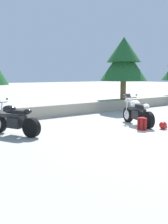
% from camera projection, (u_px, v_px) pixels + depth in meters
% --- Properties ---
extents(ground_plane, '(120.00, 120.00, 0.00)m').
position_uv_depth(ground_plane, '(139.00, 130.00, 9.65)').
color(ground_plane, '#A3A099').
extents(stone_wall, '(36.00, 0.80, 0.55)m').
position_uv_depth(stone_wall, '(64.00, 109.00, 13.37)').
color(stone_wall, '#A89E89').
rests_on(stone_wall, ground).
extents(motorcycle_black_near_left, '(1.03, 1.97, 1.18)m').
position_uv_depth(motorcycle_black_near_left, '(14.00, 120.00, 8.85)').
color(motorcycle_black_near_left, black).
rests_on(motorcycle_black_near_left, ground).
extents(motorcycle_white_centre, '(0.89, 2.02, 1.18)m').
position_uv_depth(motorcycle_white_centre, '(137.00, 113.00, 10.62)').
color(motorcycle_white_centre, black).
rests_on(motorcycle_white_centre, ground).
extents(rider_backpack, '(0.33, 0.35, 0.47)m').
position_uv_depth(rider_backpack, '(142.00, 123.00, 9.63)').
color(rider_backpack, '#A31E1E').
rests_on(rider_backpack, ground).
extents(rider_helmet, '(0.28, 0.28, 0.28)m').
position_uv_depth(rider_helmet, '(163.00, 125.00, 9.84)').
color(rider_helmet, '#B21919').
rests_on(rider_helmet, ground).
extents(pine_tree_mid_right, '(2.69, 2.69, 3.50)m').
position_uv_depth(pine_tree_mid_right, '(124.00, 60.00, 15.34)').
color(pine_tree_mid_right, brown).
rests_on(pine_tree_mid_right, stone_wall).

